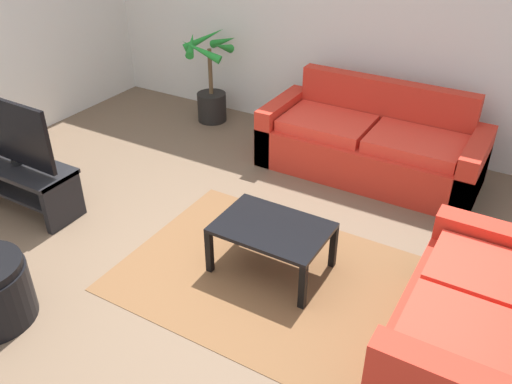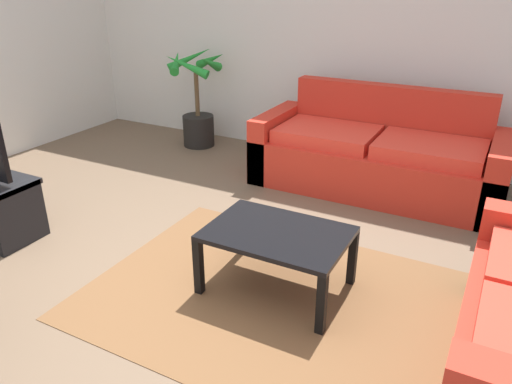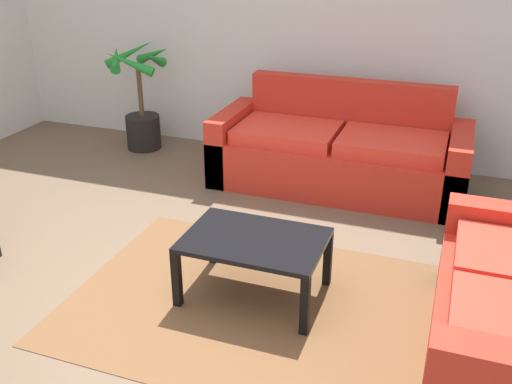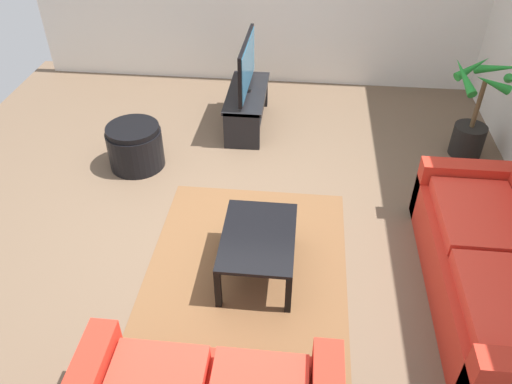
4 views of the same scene
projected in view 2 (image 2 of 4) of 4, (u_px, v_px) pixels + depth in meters
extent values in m
plane|color=brown|center=(149.00, 289.00, 3.15)|extent=(6.60, 6.60, 0.00)
cube|color=silver|center=(326.00, 26.00, 5.02)|extent=(6.00, 0.06, 2.70)
cube|color=red|center=(375.00, 168.00, 4.52)|extent=(2.20, 0.90, 0.42)
cube|color=red|center=(391.00, 111.00, 4.64)|extent=(1.84, 0.16, 0.48)
cube|color=red|center=(276.00, 141.00, 4.92)|extent=(0.18, 0.90, 0.62)
cube|color=red|center=(497.00, 177.00, 4.05)|extent=(0.18, 0.90, 0.62)
cube|color=red|center=(328.00, 134.00, 4.57)|extent=(0.88, 0.66, 0.12)
cube|color=red|center=(430.00, 149.00, 4.18)|extent=(0.88, 0.66, 0.12)
cube|color=black|center=(20.00, 217.00, 3.58)|extent=(0.06, 0.41, 0.46)
cube|color=black|center=(277.00, 234.00, 3.01)|extent=(0.86, 0.60, 0.03)
cube|color=black|center=(199.00, 267.00, 3.04)|extent=(0.05, 0.05, 0.38)
cube|color=black|center=(322.00, 305.00, 2.70)|extent=(0.05, 0.05, 0.38)
cube|color=black|center=(242.00, 229.00, 3.48)|extent=(0.05, 0.05, 0.38)
cube|color=black|center=(352.00, 258.00, 3.14)|extent=(0.05, 0.05, 0.38)
cube|color=brown|center=(269.00, 295.00, 3.09)|extent=(2.20, 1.70, 0.01)
cylinder|color=black|center=(199.00, 131.00, 5.70)|extent=(0.36, 0.36, 0.36)
cylinder|color=brown|center=(197.00, 92.00, 5.51)|extent=(0.05, 0.05, 0.55)
cone|color=#20882D|center=(210.00, 63.00, 5.31)|extent=(0.11, 0.39, 0.23)
cone|color=#20882D|center=(211.00, 60.00, 5.53)|extent=(0.46, 0.23, 0.26)
cone|color=#20882D|center=(190.00, 58.00, 5.61)|extent=(0.43, 0.46, 0.29)
cone|color=#20882D|center=(176.00, 62.00, 5.38)|extent=(0.29, 0.42, 0.24)
cone|color=#20882D|center=(187.00, 66.00, 5.17)|extent=(0.50, 0.21, 0.27)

